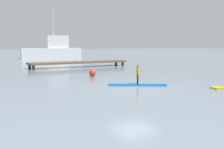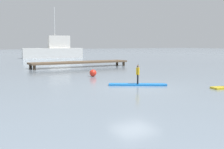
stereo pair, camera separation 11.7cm
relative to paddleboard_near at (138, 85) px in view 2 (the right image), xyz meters
The scene contains 6 objects.
ground_plane 1.04m from the paddleboard_near, 135.98° to the right, with size 240.00×240.00×0.00m, color gray.
paddleboard_near is the anchor object (origin of this frame).
paddler_child_solo 0.69m from the paddleboard_near, 81.77° to the right, with size 0.28×0.35×1.20m.
fishing_boat_white_large 35.53m from the paddleboard_near, 79.60° to the left, with size 10.61×3.84×8.98m.
floating_dock 14.71m from the paddleboard_near, 80.27° to the left, with size 10.95×2.08×0.61m.
mooring_buoy_mid 5.67m from the paddleboard_near, 92.49° to the left, with size 0.54×0.54×0.54m, color red.
Camera 2 is at (-9.15, -13.38, 2.52)m, focal length 45.57 mm.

